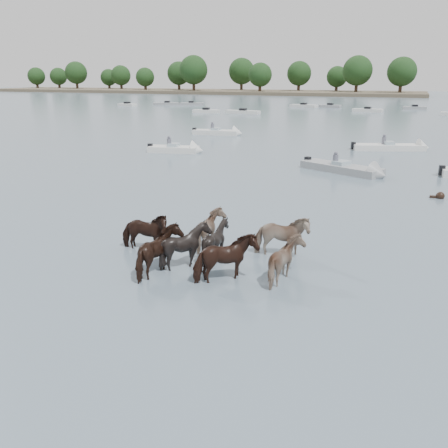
% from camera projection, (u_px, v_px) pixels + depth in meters
% --- Properties ---
extents(ground, '(400.00, 400.00, 0.00)m').
position_uv_depth(ground, '(179.00, 289.00, 14.02)').
color(ground, '#495C69').
rests_on(ground, ground).
extents(shoreline, '(160.00, 30.00, 1.00)m').
position_uv_depth(shoreline, '(189.00, 91.00, 171.40)').
color(shoreline, '#4C4233').
rests_on(shoreline, ground).
extents(pony_herd, '(7.29, 4.83, 1.65)m').
position_uv_depth(pony_herd, '(212.00, 246.00, 15.71)').
color(pony_herd, black).
rests_on(pony_herd, ground).
extents(swimming_pony, '(0.72, 0.44, 0.44)m').
position_uv_depth(swimming_pony, '(439.00, 196.00, 24.39)').
color(swimming_pony, black).
rests_on(swimming_pony, ground).
extents(motorboat_a, '(4.76, 2.36, 1.92)m').
position_uv_depth(motorboat_a, '(182.00, 150.00, 38.83)').
color(motorboat_a, silver).
rests_on(motorboat_a, ground).
extents(motorboat_b, '(6.06, 4.12, 1.92)m').
position_uv_depth(motorboat_b, '(352.00, 170.00, 30.47)').
color(motorboat_b, gray).
rests_on(motorboat_b, ground).
extents(motorboat_c, '(6.52, 3.46, 1.92)m').
position_uv_depth(motorboat_c, '(398.00, 147.00, 40.05)').
color(motorboat_c, silver).
rests_on(motorboat_c, ground).
extents(motorboat_f, '(5.52, 2.15, 1.92)m').
position_uv_depth(motorboat_f, '(223.00, 133.00, 50.36)').
color(motorboat_f, silver).
rests_on(motorboat_f, ground).
extents(distant_flotilla, '(103.08, 26.69, 0.93)m').
position_uv_depth(distant_flotilla, '(370.00, 110.00, 83.12)').
color(distant_flotilla, silver).
rests_on(distant_flotilla, ground).
extents(treeline, '(150.95, 23.09, 12.60)m').
position_uv_depth(treeline, '(209.00, 73.00, 167.52)').
color(treeline, '#382619').
rests_on(treeline, ground).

